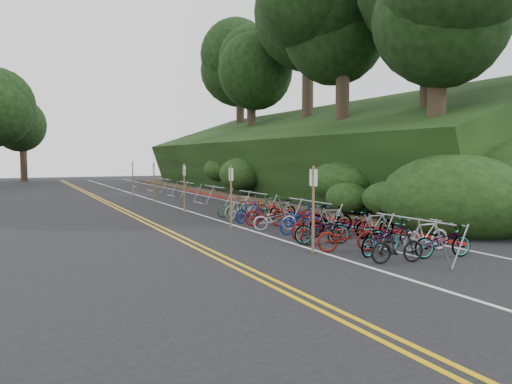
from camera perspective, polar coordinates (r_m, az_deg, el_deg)
The scene contains 11 objects.
ground at distance 15.35m, azimuth 2.50°, elevation -6.66°, with size 120.00×120.00×0.00m, color black.
road_markings at distance 24.79m, azimuth -7.44°, elevation -2.56°, with size 7.47×80.00×0.01m.
red_curb at distance 28.50m, azimuth 1.02°, elevation -1.56°, with size 0.25×28.00×0.10m, color maroon.
embankment at distance 38.07m, azimuth 5.94°, elevation 3.64°, with size 14.30×48.14×9.11m.
tree_cluster at distance 40.06m, azimuth -0.39°, elevation 16.36°, with size 32.35×53.95×18.20m.
bike_rack_front at distance 14.43m, azimuth 17.47°, elevation -4.10°, with size 1.14×2.97×1.17m.
bike_racks_rest at distance 28.23m, azimuth -4.79°, elevation 0.01°, with size 1.14×23.00×1.17m.
signpost_near at distance 14.83m, azimuth 6.55°, elevation -1.30°, with size 0.08×0.40×2.59m.
signposts_rest at distance 28.38m, azimuth -10.05°, elevation 1.15°, with size 0.08×18.40×2.50m.
bike_front at distance 16.29m, azimuth 7.44°, elevation -4.68°, with size 1.47×0.51×0.77m, color black.
bike_valet at distance 18.73m, azimuth 6.62°, elevation -3.26°, with size 3.24×13.18×1.08m.
Camera 1 is at (-7.22, -13.24, 2.87)m, focal length 35.00 mm.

